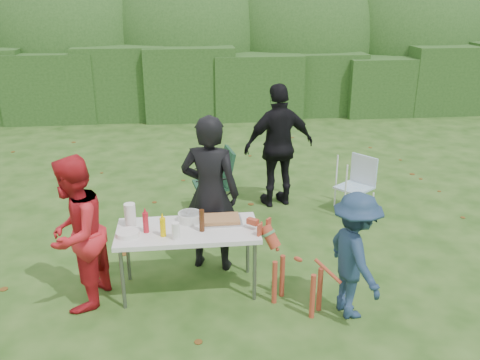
{
  "coord_description": "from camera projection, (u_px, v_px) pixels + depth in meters",
  "views": [
    {
      "loc": [
        -0.2,
        -5.04,
        3.12
      ],
      "look_at": [
        0.44,
        0.54,
        1.0
      ],
      "focal_mm": 38.0,
      "sensor_mm": 36.0,
      "label": 1
    }
  ],
  "objects": [
    {
      "name": "folding_table",
      "position": [
        188.0,
        233.0,
        5.39
      ],
      "size": [
        1.5,
        0.7,
        0.74
      ],
      "color": "silver",
      "rests_on": "ground"
    },
    {
      "name": "cup_stack",
      "position": [
        176.0,
        231.0,
        5.12
      ],
      "size": [
        0.08,
        0.08,
        0.18
      ],
      "primitive_type": "cylinder",
      "color": "white",
      "rests_on": "folding_table"
    },
    {
      "name": "hedge_row",
      "position": [
        190.0,
        84.0,
        12.94
      ],
      "size": [
        22.0,
        1.4,
        1.7
      ],
      "primitive_type": "cube",
      "color": "#23471C",
      "rests_on": "ground"
    },
    {
      "name": "dog",
      "position": [
        298.0,
        271.0,
        5.18
      ],
      "size": [
        0.9,
        0.86,
        0.85
      ],
      "primitive_type": null,
      "rotation": [
        0.0,
        0.0,
        2.41
      ],
      "color": "#A53E27",
      "rests_on": "ground"
    },
    {
      "name": "paper_towel_roll",
      "position": [
        130.0,
        215.0,
        5.38
      ],
      "size": [
        0.12,
        0.12,
        0.26
      ],
      "primitive_type": "cylinder",
      "color": "white",
      "rests_on": "folding_table"
    },
    {
      "name": "ground",
      "position": [
        207.0,
        280.0,
        5.81
      ],
      "size": [
        80.0,
        80.0,
        0.0
      ],
      "primitive_type": "plane",
      "color": "#1E4211"
    },
    {
      "name": "food_tray",
      "position": [
        221.0,
        221.0,
        5.52
      ],
      "size": [
        0.45,
        0.3,
        0.02
      ],
      "primitive_type": "cube",
      "color": "#B7B7BA",
      "rests_on": "folding_table"
    },
    {
      "name": "focaccia_bread",
      "position": [
        221.0,
        219.0,
        5.51
      ],
      "size": [
        0.4,
        0.26,
        0.04
      ],
      "primitive_type": "cube",
      "color": "#AA7545",
      "rests_on": "food_tray"
    },
    {
      "name": "ketchup_bottle",
      "position": [
        146.0,
        223.0,
        5.26
      ],
      "size": [
        0.06,
        0.06,
        0.22
      ],
      "primitive_type": "cylinder",
      "color": "red",
      "rests_on": "folding_table"
    },
    {
      "name": "person_black_puffy",
      "position": [
        279.0,
        146.0,
        7.54
      ],
      "size": [
        1.16,
        0.69,
        1.86
      ],
      "primitive_type": "imported",
      "rotation": [
        0.0,
        0.0,
        3.37
      ],
      "color": "black",
      "rests_on": "ground"
    },
    {
      "name": "shrub_backdrop",
      "position": [
        187.0,
        47.0,
        14.16
      ],
      "size": [
        20.0,
        2.6,
        3.2
      ],
      "primitive_type": "ellipsoid",
      "color": "#3D6628",
      "rests_on": "ground"
    },
    {
      "name": "camping_chair",
      "position": [
        212.0,
        181.0,
        7.42
      ],
      "size": [
        0.68,
        0.68,
        0.96
      ],
      "primitive_type": null,
      "rotation": [
        0.0,
        0.0,
        3.28
      ],
      "color": "#183E29",
      "rests_on": "ground"
    },
    {
      "name": "beer_bottle",
      "position": [
        202.0,
        221.0,
        5.28
      ],
      "size": [
        0.06,
        0.06,
        0.24
      ],
      "primitive_type": "cylinder",
      "color": "#47230F",
      "rests_on": "folding_table"
    },
    {
      "name": "pasta_bowl",
      "position": [
        190.0,
        217.0,
        5.52
      ],
      "size": [
        0.26,
        0.26,
        0.1
      ],
      "primitive_type": "cylinder",
      "color": "silver",
      "rests_on": "folding_table"
    },
    {
      "name": "mustard_bottle",
      "position": [
        163.0,
        227.0,
        5.18
      ],
      "size": [
        0.06,
        0.06,
        0.2
      ],
      "primitive_type": "cylinder",
      "color": "#F1C800",
      "rests_on": "folding_table"
    },
    {
      "name": "plate_stack",
      "position": [
        128.0,
        234.0,
        5.21
      ],
      "size": [
        0.24,
        0.24,
        0.05
      ],
      "primitive_type": "cylinder",
      "color": "white",
      "rests_on": "folding_table"
    },
    {
      "name": "lawn_chair",
      "position": [
        355.0,
        185.0,
        7.44
      ],
      "size": [
        0.69,
        0.69,
        0.84
      ],
      "primitive_type": null,
      "rotation": [
        0.0,
        0.0,
        3.78
      ],
      "color": "#4B91B9",
      "rests_on": "ground"
    },
    {
      "name": "child",
      "position": [
        355.0,
        256.0,
        4.99
      ],
      "size": [
        0.63,
        0.92,
        1.31
      ],
      "primitive_type": "imported",
      "rotation": [
        0.0,
        0.0,
        1.74
      ],
      "color": "navy",
      "rests_on": "ground"
    },
    {
      "name": "person_red_jacket",
      "position": [
        75.0,
        234.0,
        5.09
      ],
      "size": [
        0.8,
        0.92,
        1.62
      ],
      "primitive_type": "imported",
      "rotation": [
        0.0,
        0.0,
        -1.83
      ],
      "color": "red",
      "rests_on": "ground"
    },
    {
      "name": "person_cook",
      "position": [
        210.0,
        194.0,
        5.79
      ],
      "size": [
        0.78,
        0.62,
        1.85
      ],
      "primitive_type": "imported",
      "rotation": [
        0.0,
        0.0,
        2.84
      ],
      "color": "black",
      "rests_on": "ground"
    }
  ]
}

